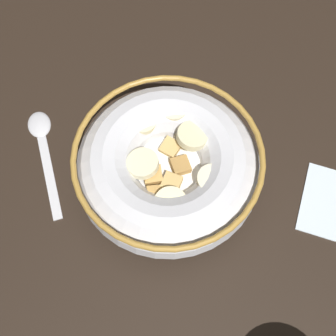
% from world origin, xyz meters
% --- Properties ---
extents(ground_plane, '(0.99, 0.99, 0.02)m').
position_xyz_m(ground_plane, '(0.00, 0.00, -0.01)').
color(ground_plane, black).
extents(cereal_bowl, '(0.19, 0.19, 0.06)m').
position_xyz_m(cereal_bowl, '(-0.00, -0.00, 0.03)').
color(cereal_bowl, silver).
rests_on(cereal_bowl, ground_plane).
extents(spoon, '(0.07, 0.13, 0.01)m').
position_xyz_m(spoon, '(0.15, -0.03, 0.00)').
color(spoon, silver).
rests_on(spoon, ground_plane).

